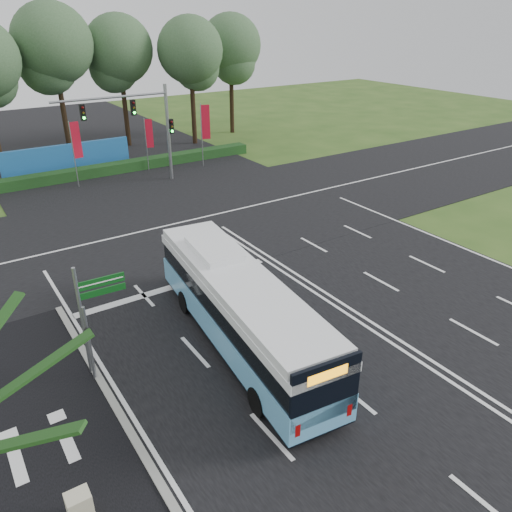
{
  "coord_description": "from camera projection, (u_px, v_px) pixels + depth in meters",
  "views": [
    {
      "loc": [
        -13.14,
        -14.01,
        11.55
      ],
      "look_at": [
        -2.5,
        2.0,
        2.15
      ],
      "focal_mm": 35.0,
      "sensor_mm": 36.0,
      "label": 1
    }
  ],
  "objects": [
    {
      "name": "street_sign",
      "position": [
        91.0,
        307.0,
        16.75
      ],
      "size": [
        1.65,
        0.17,
        4.23
      ],
      "rotation": [
        0.0,
        0.0,
        -0.04
      ],
      "color": "gray",
      "rests_on": "ground"
    },
    {
      "name": "pedestrian_signal",
      "position": [
        89.0,
        342.0,
        16.69
      ],
      "size": [
        0.26,
        0.4,
        2.98
      ],
      "rotation": [
        0.0,
        0.0,
        -0.18
      ],
      "color": "gray",
      "rests_on": "ground"
    },
    {
      "name": "blue_hoarding",
      "position": [
        67.0,
        158.0,
        39.82
      ],
      "size": [
        10.0,
        0.3,
        2.2
      ],
      "primitive_type": "cube",
      "color": "#1E5EA2",
      "rests_on": "ground"
    },
    {
      "name": "banner_flag_right",
      "position": [
        205.0,
        126.0,
        40.23
      ],
      "size": [
        0.73,
        0.25,
        5.08
      ],
      "rotation": [
        0.0,
        0.0,
        -0.28
      ],
      "color": "gray",
      "rests_on": "ground"
    },
    {
      "name": "banner_flag_left",
      "position": [
        76.0,
        144.0,
        35.41
      ],
      "size": [
        0.71,
        0.15,
        4.8
      ],
      "rotation": [
        0.0,
        0.0,
        0.13
      ],
      "color": "gray",
      "rests_on": "ground"
    },
    {
      "name": "traffic_light_gantry",
      "position": [
        144.0,
        120.0,
        35.48
      ],
      "size": [
        8.41,
        0.28,
        7.0
      ],
      "color": "gray",
      "rests_on": "ground"
    },
    {
      "name": "city_bus",
      "position": [
        240.0,
        309.0,
        18.55
      ],
      "size": [
        3.61,
        11.46,
        3.23
      ],
      "rotation": [
        0.0,
        0.0,
        -0.11
      ],
      "color": "#60AEDF",
      "rests_on": "ground"
    },
    {
      "name": "utility_cabinet",
      "position": [
        80.0,
        509.0,
        12.34
      ],
      "size": [
        0.6,
        0.5,
        0.99
      ],
      "primitive_type": "cube",
      "rotation": [
        0.0,
        0.0,
        -0.01
      ],
      "color": "beige",
      "rests_on": "ground"
    },
    {
      "name": "banner_flag_mid",
      "position": [
        149.0,
        136.0,
        39.4
      ],
      "size": [
        0.6,
        0.2,
        4.18
      ],
      "rotation": [
        0.0,
        0.0,
        -0.25
      ],
      "color": "gray",
      "rests_on": "ground"
    },
    {
      "name": "eucalyptus_row",
      "position": [
        49.0,
        52.0,
        40.01
      ],
      "size": [
        41.64,
        9.19,
        12.55
      ],
      "color": "black",
      "rests_on": "ground"
    },
    {
      "name": "ground",
      "position": [
        328.0,
        302.0,
        22.09
      ],
      "size": [
        120.0,
        120.0,
        0.0
      ],
      "primitive_type": "plane",
      "color": "#2E4E1A",
      "rests_on": "ground"
    },
    {
      "name": "road_main",
      "position": [
        328.0,
        302.0,
        22.08
      ],
      "size": [
        20.0,
        120.0,
        0.04
      ],
      "primitive_type": "cube",
      "color": "black",
      "rests_on": "ground"
    },
    {
      "name": "road_cross",
      "position": [
        201.0,
        218.0,
        31.06
      ],
      "size": [
        120.0,
        14.0,
        0.05
      ],
      "primitive_type": "cube",
      "color": "black",
      "rests_on": "ground"
    },
    {
      "name": "hedge",
      "position": [
        128.0,
        166.0,
        40.24
      ],
      "size": [
        22.0,
        1.2,
        0.8
      ],
      "primitive_type": "cube",
      "color": "#163613",
      "rests_on": "ground"
    },
    {
      "name": "kerb_strip",
      "position": [
        136.0,
        443.0,
        14.8
      ],
      "size": [
        0.25,
        18.0,
        0.12
      ],
      "primitive_type": "cube",
      "color": "gray",
      "rests_on": "ground"
    },
    {
      "name": "bike_path",
      "position": [
        53.0,
        481.0,
        13.62
      ],
      "size": [
        5.0,
        18.0,
        0.06
      ],
      "primitive_type": "cube",
      "color": "black",
      "rests_on": "ground"
    }
  ]
}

